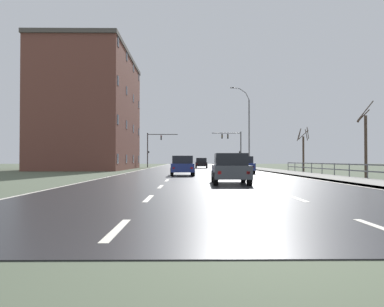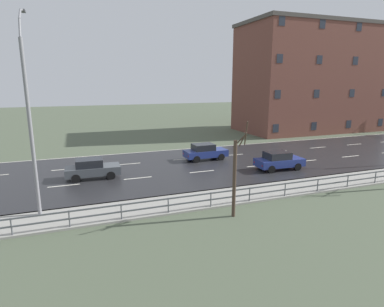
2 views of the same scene
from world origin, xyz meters
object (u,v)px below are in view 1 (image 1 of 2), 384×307
car_distant (243,165)px  brick_building (92,112)px  street_lamp_midground (248,129)px  car_near_left (201,163)px  traffic_signal_left (153,145)px  car_mid_centre (230,168)px  car_far_right (182,166)px  traffic_signal_right (234,143)px

car_distant → brick_building: 26.38m
street_lamp_midground → car_distant: street_lamp_midground is taller
car_near_left → street_lamp_midground: bearing=-31.9°
traffic_signal_left → car_mid_centre: size_ratio=1.42×
car_near_left → car_distant: bearing=-80.8°
car_near_left → car_far_right: 28.20m
car_distant → car_near_left: size_ratio=1.00×
traffic_signal_left → car_mid_centre: bearing=-80.1°
street_lamp_midground → car_near_left: bearing=146.0°
traffic_signal_left → car_distant: traffic_signal_left is taller
car_distant → car_far_right: bearing=-137.7°
car_far_right → car_distant: bearing=38.7°
car_far_right → brick_building: bearing=118.1°
brick_building → car_far_right: bearing=-60.4°
traffic_signal_right → brick_building: size_ratio=0.28×
traffic_signal_right → brick_building: 24.34m
car_mid_centre → traffic_signal_right: bearing=84.6°
street_lamp_midground → car_near_left: 9.13m
car_far_right → traffic_signal_right: bearing=75.1°
car_far_right → street_lamp_midground: bearing=67.9°
street_lamp_midground → traffic_signal_left: bearing=141.5°
traffic_signal_left → car_mid_centre: traffic_signal_left is taller
car_distant → traffic_signal_left: bearing=111.7°
street_lamp_midground → brick_building: brick_building is taller
street_lamp_midground → car_near_left: street_lamp_midground is taller
street_lamp_midground → car_mid_centre: bearing=-100.5°
street_lamp_midground → traffic_signal_right: size_ratio=1.91×
traffic_signal_right → brick_building: bearing=-150.3°
traffic_signal_right → street_lamp_midground: bearing=-86.0°
traffic_signal_left → car_near_left: 11.10m
traffic_signal_left → car_distant: bearing=-70.5°
car_far_right → brick_building: (-12.70, 22.40, 7.06)m
traffic_signal_left → street_lamp_midground: bearing=-38.5°
traffic_signal_left → car_near_left: (7.94, -7.11, -3.09)m
car_near_left → traffic_signal_right: bearing=49.7°
traffic_signal_right → car_near_left: bearing=-132.4°
traffic_signal_right → car_near_left: traffic_signal_right is taller
car_mid_centre → street_lamp_midground: bearing=81.2°
street_lamp_midground → car_mid_centre: 35.24m
car_mid_centre → traffic_signal_left: bearing=101.6°
street_lamp_midground → traffic_signal_left: 18.44m
car_distant → brick_building: size_ratio=0.19×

